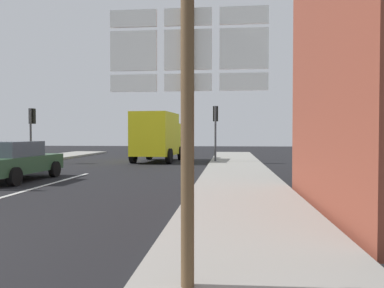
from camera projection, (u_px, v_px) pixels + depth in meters
name	position (u px, v px, depth m)	size (l,w,h in m)	color
ground_plane	(68.00, 179.00, 14.50)	(80.00, 80.00, 0.00)	black
sidewalk_right	(241.00, 187.00, 11.87)	(2.94, 44.00, 0.14)	gray
lane_centre_stripe	(7.00, 196.00, 10.52)	(0.16, 12.00, 0.01)	silver
sedan_far	(13.00, 161.00, 13.92)	(2.09, 4.26, 1.47)	#2D5133
delivery_truck	(158.00, 136.00, 23.61)	(2.79, 5.14, 3.05)	yellow
route_sign_post	(188.00, 109.00, 3.92)	(1.66, 0.14, 3.20)	brown
traffic_light_far_left	(32.00, 123.00, 22.19)	(0.30, 0.49, 3.25)	#47474C
traffic_light_far_right	(216.00, 121.00, 22.39)	(0.30, 0.49, 3.41)	#47474C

